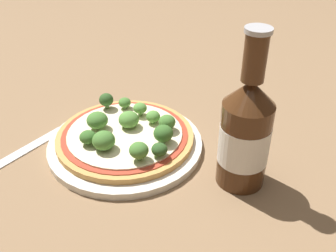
{
  "coord_description": "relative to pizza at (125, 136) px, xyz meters",
  "views": [
    {
      "loc": [
        0.21,
        -0.52,
        0.39
      ],
      "look_at": [
        0.09,
        -0.04,
        0.06
      ],
      "focal_mm": 42.0,
      "sensor_mm": 36.0,
      "label": 1
    }
  ],
  "objects": [
    {
      "name": "broccoli_floret_4",
      "position": [
        0.07,
        0.03,
        0.02
      ],
      "size": [
        0.03,
        0.03,
        0.03
      ],
      "color": "#6B8E51",
      "rests_on": "pizza"
    },
    {
      "name": "broccoli_floret_3",
      "position": [
        -0.05,
        -0.0,
        0.02
      ],
      "size": [
        0.03,
        0.03,
        0.03
      ],
      "color": "#6B8E51",
      "rests_on": "pizza"
    },
    {
      "name": "broccoli_floret_8",
      "position": [
        0.07,
        -0.01,
        0.02
      ],
      "size": [
        0.03,
        0.03,
        0.03
      ],
      "color": "#6B8E51",
      "rests_on": "pizza"
    },
    {
      "name": "broccoli_floret_9",
      "position": [
        -0.03,
        0.07,
        0.02
      ],
      "size": [
        0.02,
        0.02,
        0.02
      ],
      "color": "#6B8E51",
      "rests_on": "pizza"
    },
    {
      "name": "broccoli_floret_6",
      "position": [
        -0.06,
        0.06,
        0.02
      ],
      "size": [
        0.03,
        0.03,
        0.03
      ],
      "color": "#6B8E51",
      "rests_on": "pizza"
    },
    {
      "name": "broccoli_floret_5",
      "position": [
        0.04,
        -0.06,
        0.02
      ],
      "size": [
        0.03,
        0.03,
        0.03
      ],
      "color": "#6B8E51",
      "rests_on": "pizza"
    },
    {
      "name": "broccoli_floret_7",
      "position": [
        -0.01,
        -0.05,
        0.02
      ],
      "size": [
        0.04,
        0.04,
        0.03
      ],
      "color": "#6B8E51",
      "rests_on": "pizza"
    },
    {
      "name": "fork",
      "position": [
        -0.16,
        -0.06,
        -0.02
      ],
      "size": [
        0.08,
        0.16,
        0.0
      ],
      "rotation": [
        0.0,
        0.0,
        1.17
      ],
      "color": "silver",
      "rests_on": "ground_plane"
    },
    {
      "name": "broccoli_floret_11",
      "position": [
        0.0,
        0.02,
        0.02
      ],
      "size": [
        0.03,
        0.03,
        0.03
      ],
      "color": "#6B8E51",
      "rests_on": "pizza"
    },
    {
      "name": "pizza",
      "position": [
        0.0,
        0.0,
        0.0
      ],
      "size": [
        0.23,
        0.23,
        0.01
      ],
      "color": "tan",
      "rests_on": "plate"
    },
    {
      "name": "broccoli_floret_0",
      "position": [
        0.01,
        0.06,
        0.02
      ],
      "size": [
        0.02,
        0.02,
        0.02
      ],
      "color": "#6B8E51",
      "rests_on": "pizza"
    },
    {
      "name": "broccoli_floret_1",
      "position": [
        -0.04,
        -0.04,
        0.02
      ],
      "size": [
        0.03,
        0.03,
        0.02
      ],
      "color": "#6B8E51",
      "rests_on": "pizza"
    },
    {
      "name": "plate",
      "position": [
        0.0,
        -0.01,
        -0.01
      ],
      "size": [
        0.25,
        0.25,
        0.01
      ],
      "color": "silver",
      "rests_on": "ground_plane"
    },
    {
      "name": "beer_bottle",
      "position": [
        0.19,
        -0.04,
        0.07
      ],
      "size": [
        0.07,
        0.07,
        0.23
      ],
      "color": "#472814",
      "rests_on": "ground_plane"
    },
    {
      "name": "broccoli_floret_10",
      "position": [
        0.07,
        -0.05,
        0.02
      ],
      "size": [
        0.02,
        0.02,
        0.02
      ],
      "color": "#6B8E51",
      "rests_on": "pizza"
    },
    {
      "name": "broccoli_floret_2",
      "position": [
        0.04,
        0.04,
        0.02
      ],
      "size": [
        0.02,
        0.02,
        0.02
      ],
      "color": "#6B8E51",
      "rests_on": "pizza"
    },
    {
      "name": "ground_plane",
      "position": [
        -0.02,
        0.02,
        -0.02
      ],
      "size": [
        3.0,
        3.0,
        0.0
      ],
      "primitive_type": "plane",
      "color": "#846647"
    }
  ]
}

